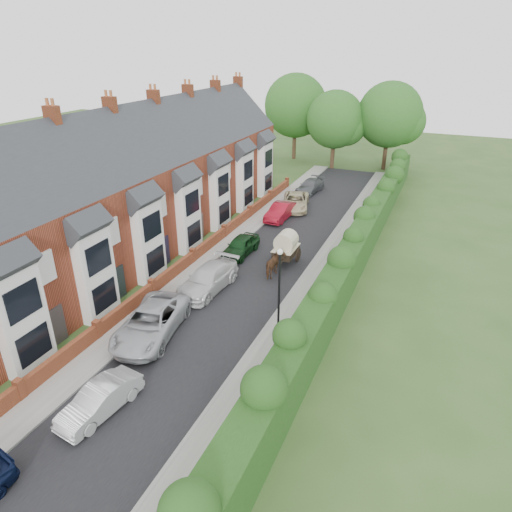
{
  "coord_description": "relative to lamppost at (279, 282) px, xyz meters",
  "views": [
    {
      "loc": [
        10.32,
        -15.24,
        14.46
      ],
      "look_at": [
        0.18,
        8.51,
        2.2
      ],
      "focal_mm": 32.0,
      "sensor_mm": 36.0,
      "label": 1
    }
  ],
  "objects": [
    {
      "name": "ground",
      "position": [
        -3.4,
        -4.0,
        -3.3
      ],
      "size": [
        140.0,
        140.0,
        0.0
      ],
      "primitive_type": "plane",
      "color": "#2D4C1E",
      "rests_on": "ground"
    },
    {
      "name": "road",
      "position": [
        -3.9,
        7.0,
        -3.29
      ],
      "size": [
        6.0,
        58.0,
        0.02
      ],
      "primitive_type": "cube",
      "color": "black",
      "rests_on": "ground"
    },
    {
      "name": "pavement_hedge_side",
      "position": [
        0.2,
        7.0,
        -3.24
      ],
      "size": [
        2.2,
        58.0,
        0.12
      ],
      "primitive_type": "cube",
      "color": "gray",
      "rests_on": "ground"
    },
    {
      "name": "pavement_house_side",
      "position": [
        -7.75,
        7.0,
        -3.24
      ],
      "size": [
        1.7,
        58.0,
        0.12
      ],
      "primitive_type": "cube",
      "color": "gray",
      "rests_on": "ground"
    },
    {
      "name": "kerb_hedge_side",
      "position": [
        -0.85,
        7.0,
        -3.23
      ],
      "size": [
        0.18,
        58.0,
        0.13
      ],
      "primitive_type": "cube",
      "color": "gray",
      "rests_on": "ground"
    },
    {
      "name": "kerb_house_side",
      "position": [
        -6.95,
        7.0,
        -3.23
      ],
      "size": [
        0.18,
        58.0,
        0.13
      ],
      "primitive_type": "cube",
      "color": "gray",
      "rests_on": "ground"
    },
    {
      "name": "hedge",
      "position": [
        2.0,
        7.0,
        -1.7
      ],
      "size": [
        2.1,
        58.0,
        2.85
      ],
      "color": "#183711",
      "rests_on": "ground"
    },
    {
      "name": "terrace_row",
      "position": [
        -14.27,
        5.98,
        1.18
      ],
      "size": [
        9.05,
        40.5,
        11.5
      ],
      "color": "#983D26",
      "rests_on": "ground"
    },
    {
      "name": "garden_wall_row",
      "position": [
        -8.75,
        6.0,
        -2.84
      ],
      "size": [
        0.35,
        40.35,
        1.1
      ],
      "color": "brown",
      "rests_on": "ground"
    },
    {
      "name": "lamppost",
      "position": [
        0.0,
        0.0,
        0.0
      ],
      "size": [
        0.32,
        0.32,
        5.16
      ],
      "color": "black",
      "rests_on": "ground"
    },
    {
      "name": "tree_far_left",
      "position": [
        -6.05,
        36.08,
        2.41
      ],
      "size": [
        7.14,
        6.8,
        9.29
      ],
      "color": "#332316",
      "rests_on": "ground"
    },
    {
      "name": "tree_far_right",
      "position": [
        -0.01,
        38.08,
        3.02
      ],
      "size": [
        7.98,
        7.6,
        10.31
      ],
      "color": "#332316",
      "rests_on": "ground"
    },
    {
      "name": "tree_far_back",
      "position": [
        -11.99,
        39.08,
        3.32
      ],
      "size": [
        8.4,
        8.0,
        10.82
      ],
      "color": "#332316",
      "rests_on": "ground"
    },
    {
      "name": "car_silver_a",
      "position": [
        -5.0,
        -8.19,
        -2.65
      ],
      "size": [
        1.91,
        4.09,
        1.3
      ],
      "primitive_type": "imported",
      "rotation": [
        0.0,
        0.0,
        -0.14
      ],
      "color": "silver",
      "rests_on": "ground"
    },
    {
      "name": "car_silver_b",
      "position": [
        -6.3,
        -2.6,
        -2.49
      ],
      "size": [
        3.67,
        6.18,
        1.61
      ],
      "primitive_type": "imported",
      "rotation": [
        0.0,
        0.0,
        0.18
      ],
      "color": "#B1B3B8",
      "rests_on": "ground"
    },
    {
      "name": "car_white",
      "position": [
        -5.88,
        3.0,
        -2.54
      ],
      "size": [
        2.47,
        5.38,
        1.52
      ],
      "primitive_type": "imported",
      "rotation": [
        0.0,
        0.0,
        -0.06
      ],
      "color": "silver",
      "rests_on": "ground"
    },
    {
      "name": "car_green",
      "position": [
        -6.2,
        8.6,
        -2.6
      ],
      "size": [
        1.75,
        4.12,
        1.39
      ],
      "primitive_type": "imported",
      "rotation": [
        0.0,
        0.0,
        -0.03
      ],
      "color": "black",
      "rests_on": "ground"
    },
    {
      "name": "car_red",
      "position": [
        -6.06,
        16.7,
        -2.59
      ],
      "size": [
        1.71,
        4.38,
        1.42
      ],
      "primitive_type": "imported",
      "rotation": [
        0.0,
        0.0,
        -0.05
      ],
      "color": "maroon",
      "rests_on": "ground"
    },
    {
      "name": "car_beige",
      "position": [
        -5.74,
        19.88,
        -2.58
      ],
      "size": [
        3.57,
        5.56,
        1.43
      ],
      "primitive_type": "imported",
      "rotation": [
        0.0,
        0.0,
        0.25
      ],
      "color": "#C6B88F",
      "rests_on": "ground"
    },
    {
      "name": "car_grey",
      "position": [
        -5.98,
        25.4,
        -2.64
      ],
      "size": [
        2.33,
        4.68,
        1.31
      ],
      "primitive_type": "imported",
      "rotation": [
        0.0,
        0.0,
        -0.11
      ],
      "color": "#4E5055",
      "rests_on": "ground"
    },
    {
      "name": "horse",
      "position": [
        -2.63,
        6.37,
        -2.45
      ],
      "size": [
        0.98,
        2.04,
        1.7
      ],
      "primitive_type": "imported",
      "rotation": [
        0.0,
        0.0,
        3.18
      ],
      "color": "#492D1B",
      "rests_on": "ground"
    },
    {
      "name": "horse_cart",
      "position": [
        -2.63,
        8.54,
        -1.91
      ],
      "size": [
        1.53,
        3.37,
        2.43
      ],
      "color": "black",
      "rests_on": "ground"
    }
  ]
}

